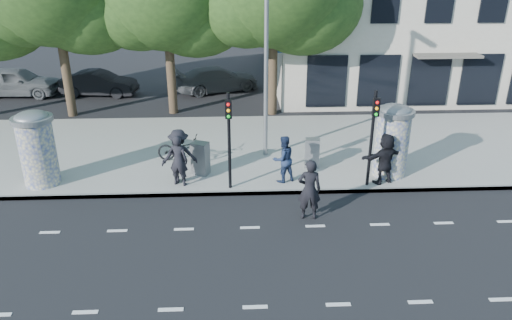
{
  "coord_description": "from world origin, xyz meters",
  "views": [
    {
      "loc": [
        -0.41,
        -11.65,
        7.99
      ],
      "look_at": [
        0.28,
        3.5,
        1.33
      ],
      "focal_mm": 35.0,
      "sensor_mm": 36.0,
      "label": 1
    }
  ],
  "objects_px": {
    "ped_d": "(179,156)",
    "man_road": "(309,190)",
    "ad_column_right": "(392,139)",
    "car_mid": "(99,83)",
    "cabinet_right": "(312,153)",
    "car_right": "(217,79)",
    "street_lamp": "(266,38)",
    "cabinet_left": "(200,158)",
    "ped_f": "(385,159)",
    "car_left": "(17,82)",
    "ped_c": "(283,159)",
    "traffic_pole_far": "(373,130)",
    "bicycle": "(182,149)",
    "ad_column_left": "(37,147)",
    "ped_b": "(178,160)",
    "traffic_pole_near": "(229,132)"
  },
  "relations": [
    {
      "from": "bicycle",
      "to": "street_lamp",
      "type": "bearing_deg",
      "value": -75.76
    },
    {
      "from": "ped_c",
      "to": "ad_column_right",
      "type": "bearing_deg",
      "value": 161.15
    },
    {
      "from": "ped_d",
      "to": "car_left",
      "type": "distance_m",
      "value": 15.54
    },
    {
      "from": "ad_column_left",
      "to": "ped_b",
      "type": "distance_m",
      "value": 4.87
    },
    {
      "from": "traffic_pole_far",
      "to": "ped_f",
      "type": "xyz_separation_m",
      "value": [
        0.6,
        0.22,
        -1.16
      ]
    },
    {
      "from": "ped_b",
      "to": "ped_f",
      "type": "xyz_separation_m",
      "value": [
        7.17,
        -0.16,
        -0.0
      ]
    },
    {
      "from": "ped_c",
      "to": "cabinet_left",
      "type": "bearing_deg",
      "value": -39.16
    },
    {
      "from": "ad_column_right",
      "to": "car_mid",
      "type": "bearing_deg",
      "value": 139.25
    },
    {
      "from": "man_road",
      "to": "car_left",
      "type": "relative_size",
      "value": 0.42
    },
    {
      "from": "ped_f",
      "to": "car_right",
      "type": "bearing_deg",
      "value": -83.84
    },
    {
      "from": "cabinet_left",
      "to": "car_left",
      "type": "distance_m",
      "value": 15.6
    },
    {
      "from": "car_left",
      "to": "traffic_pole_far",
      "type": "bearing_deg",
      "value": -123.0
    },
    {
      "from": "street_lamp",
      "to": "ped_c",
      "type": "height_order",
      "value": "street_lamp"
    },
    {
      "from": "traffic_pole_near",
      "to": "car_mid",
      "type": "distance_m",
      "value": 14.39
    },
    {
      "from": "ped_c",
      "to": "car_mid",
      "type": "height_order",
      "value": "ped_c"
    },
    {
      "from": "ped_d",
      "to": "man_road",
      "type": "relative_size",
      "value": 0.97
    },
    {
      "from": "traffic_pole_far",
      "to": "car_left",
      "type": "xyz_separation_m",
      "value": [
        -16.76,
        12.41,
        -1.43
      ]
    },
    {
      "from": "car_right",
      "to": "ped_d",
      "type": "bearing_deg",
      "value": 153.06
    },
    {
      "from": "ad_column_left",
      "to": "traffic_pole_far",
      "type": "xyz_separation_m",
      "value": [
        11.4,
        -0.71,
        0.69
      ]
    },
    {
      "from": "ped_f",
      "to": "car_mid",
      "type": "height_order",
      "value": "ped_f"
    },
    {
      "from": "ped_b",
      "to": "car_left",
      "type": "distance_m",
      "value": 15.77
    },
    {
      "from": "ped_d",
      "to": "car_mid",
      "type": "height_order",
      "value": "ped_d"
    },
    {
      "from": "ped_f",
      "to": "man_road",
      "type": "height_order",
      "value": "man_road"
    },
    {
      "from": "traffic_pole_near",
      "to": "car_left",
      "type": "relative_size",
      "value": 0.72
    },
    {
      "from": "ped_c",
      "to": "cabinet_left",
      "type": "relative_size",
      "value": 1.39
    },
    {
      "from": "street_lamp",
      "to": "cabinet_left",
      "type": "distance_m",
      "value": 5.0
    },
    {
      "from": "ad_column_right",
      "to": "car_right",
      "type": "bearing_deg",
      "value": 118.92
    },
    {
      "from": "traffic_pole_far",
      "to": "ped_d",
      "type": "height_order",
      "value": "traffic_pole_far"
    },
    {
      "from": "ped_c",
      "to": "traffic_pole_near",
      "type": "bearing_deg",
      "value": -10.42
    },
    {
      "from": "bicycle",
      "to": "cabinet_left",
      "type": "bearing_deg",
      "value": -140.58
    },
    {
      "from": "ad_column_left",
      "to": "street_lamp",
      "type": "xyz_separation_m",
      "value": [
        8.0,
        2.13,
        3.26
      ]
    },
    {
      "from": "ad_column_left",
      "to": "ped_b",
      "type": "bearing_deg",
      "value": -3.9
    },
    {
      "from": "traffic_pole_far",
      "to": "car_right",
      "type": "relative_size",
      "value": 0.7
    },
    {
      "from": "ped_f",
      "to": "cabinet_left",
      "type": "xyz_separation_m",
      "value": [
        -6.48,
        1.02,
        -0.3
      ]
    },
    {
      "from": "ped_d",
      "to": "man_road",
      "type": "height_order",
      "value": "ped_d"
    },
    {
      "from": "street_lamp",
      "to": "ped_f",
      "type": "xyz_separation_m",
      "value": [
        4.0,
        -2.62,
        -3.73
      ]
    },
    {
      "from": "ad_column_right",
      "to": "ped_f",
      "type": "distance_m",
      "value": 0.93
    },
    {
      "from": "ped_d",
      "to": "car_mid",
      "type": "relative_size",
      "value": 0.46
    },
    {
      "from": "street_lamp",
      "to": "bicycle",
      "type": "bearing_deg",
      "value": -172.83
    },
    {
      "from": "ad_column_right",
      "to": "street_lamp",
      "type": "bearing_deg",
      "value": 156.27
    },
    {
      "from": "ped_b",
      "to": "car_left",
      "type": "bearing_deg",
      "value": -33.36
    },
    {
      "from": "street_lamp",
      "to": "car_mid",
      "type": "bearing_deg",
      "value": 132.97
    },
    {
      "from": "ad_column_right",
      "to": "car_mid",
      "type": "distance_m",
      "value": 17.42
    },
    {
      "from": "cabinet_right",
      "to": "car_right",
      "type": "xyz_separation_m",
      "value": [
        -3.87,
        11.17,
        -0.01
      ]
    },
    {
      "from": "man_road",
      "to": "bicycle",
      "type": "xyz_separation_m",
      "value": [
        -4.29,
        4.3,
        -0.33
      ]
    },
    {
      "from": "ad_column_right",
      "to": "car_mid",
      "type": "xyz_separation_m",
      "value": [
        -13.18,
        11.36,
        -0.85
      ]
    },
    {
      "from": "ad_column_right",
      "to": "bicycle",
      "type": "xyz_separation_m",
      "value": [
        -7.64,
        1.53,
        -0.87
      ]
    },
    {
      "from": "car_left",
      "to": "man_road",
      "type": "bearing_deg",
      "value": -131.23
    },
    {
      "from": "ped_c",
      "to": "cabinet_left",
      "type": "xyz_separation_m",
      "value": [
        -2.95,
        0.75,
        -0.24
      ]
    },
    {
      "from": "ped_d",
      "to": "ped_f",
      "type": "distance_m",
      "value": 7.18
    }
  ]
}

